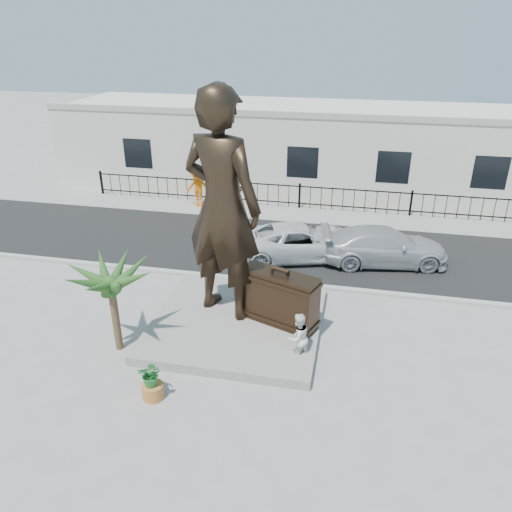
{
  "coord_description": "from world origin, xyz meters",
  "views": [
    {
      "loc": [
        2.83,
        -11.44,
        8.88
      ],
      "look_at": [
        0.0,
        2.0,
        2.3
      ],
      "focal_mm": 35.0,
      "sensor_mm": 36.0,
      "label": 1
    }
  ],
  "objects_px": {
    "statue": "(222,206)",
    "car_white": "(301,241)",
    "suitcase": "(279,298)",
    "tourist": "(298,338)"
  },
  "relations": [
    {
      "from": "tourist",
      "to": "car_white",
      "type": "bearing_deg",
      "value": -128.27
    },
    {
      "from": "statue",
      "to": "suitcase",
      "type": "distance_m",
      "value": 3.28
    },
    {
      "from": "suitcase",
      "to": "car_white",
      "type": "bearing_deg",
      "value": 110.87
    },
    {
      "from": "car_white",
      "to": "tourist",
      "type": "bearing_deg",
      "value": 169.31
    },
    {
      "from": "suitcase",
      "to": "tourist",
      "type": "bearing_deg",
      "value": -40.21
    },
    {
      "from": "statue",
      "to": "tourist",
      "type": "bearing_deg",
      "value": 165.21
    },
    {
      "from": "statue",
      "to": "car_white",
      "type": "relative_size",
      "value": 1.41
    },
    {
      "from": "statue",
      "to": "car_white",
      "type": "bearing_deg",
      "value": -90.74
    },
    {
      "from": "statue",
      "to": "suitcase",
      "type": "relative_size",
      "value": 2.95
    },
    {
      "from": "statue",
      "to": "car_white",
      "type": "xyz_separation_m",
      "value": [
        1.84,
        4.99,
        -3.13
      ]
    }
  ]
}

